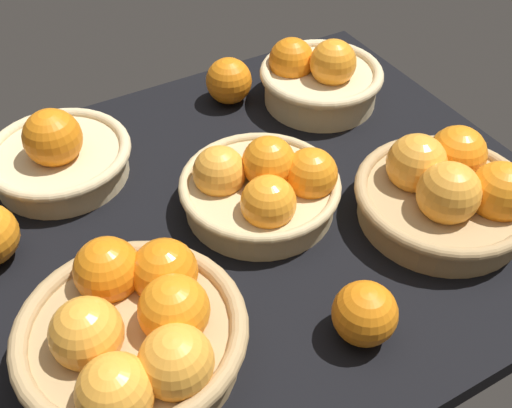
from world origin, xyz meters
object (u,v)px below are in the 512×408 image
basket_near_right (447,191)px  basket_center (261,186)px  basket_far_right (319,78)px  loose_orange_back_gap (365,314)px  loose_orange_front_gap (229,81)px  basket_near_left (135,332)px  basket_far_left (59,156)px

basket_near_right → basket_center: 25.12cm
basket_far_right → loose_orange_back_gap: 47.96cm
basket_center → loose_orange_front_gap: 27.08cm
basket_far_right → basket_near_right: bearing=-91.1°
basket_far_right → basket_center: size_ratio=0.92×
basket_near_left → basket_far_left: bearing=86.9°
basket_far_right → loose_orange_front_gap: (-13.08, 7.41, -0.58)cm
basket_near_right → basket_near_left: basket_near_right is taller
basket_far_right → basket_near_left: (-45.71, -32.68, 0.24)cm
basket_far_left → basket_near_left: bearing=-93.1°
basket_near_right → loose_orange_front_gap: basket_near_right is taller
basket_far_right → basket_far_left: 43.86cm
basket_far_left → basket_near_left: 34.92cm
basket_far_left → loose_orange_back_gap: basket_far_left is taller
basket_far_right → loose_orange_back_gap: size_ratio=2.74×
basket_far_left → loose_orange_back_gap: (21.61, -44.69, 0.03)cm
basket_far_left → loose_orange_back_gap: bearing=-64.2°
basket_far_left → basket_center: (22.17, -20.46, 0.28)cm
basket_near_right → basket_near_left: bearing=-179.2°
loose_orange_front_gap → loose_orange_back_gap: 50.75cm
basket_near_left → loose_orange_back_gap: bearing=-22.7°
loose_orange_back_gap → basket_near_right: bearing=25.9°
basket_near_left → loose_orange_front_gap: 51.70cm
basket_center → basket_near_right: bearing=-33.1°
loose_orange_front_gap → loose_orange_back_gap: loose_orange_front_gap is taller
basket_near_right → basket_center: basket_near_right is taller
loose_orange_front_gap → basket_far_left: bearing=-170.3°
basket_far_right → basket_near_left: bearing=-144.4°
basket_far_right → basket_center: 28.33cm
basket_near_right → basket_near_left: (-45.12, -0.67, 0.29)cm
basket_far_left → loose_orange_front_gap: bearing=9.7°
basket_center → loose_orange_back_gap: (-0.57, -24.23, -0.25)cm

